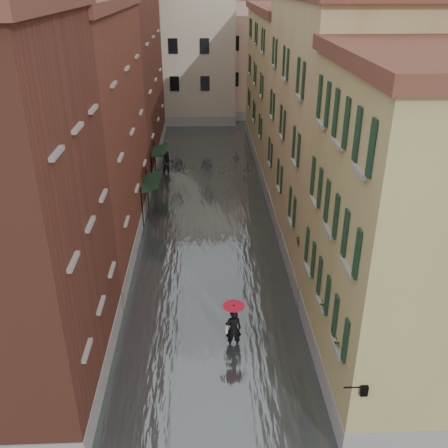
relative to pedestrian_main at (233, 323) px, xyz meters
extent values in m
plane|color=#545456|center=(-0.88, 0.40, -1.22)|extent=(120.00, 120.00, 0.00)
cube|color=#494F51|center=(-0.88, 13.40, -1.12)|extent=(10.00, 60.00, 0.20)
cube|color=maroon|center=(-7.88, 9.40, 5.03)|extent=(6.00, 14.00, 12.50)
cube|color=brown|center=(-7.88, 24.40, 5.78)|extent=(6.00, 16.00, 14.00)
cube|color=#9A864F|center=(6.12, -1.60, 4.53)|extent=(6.00, 8.00, 11.50)
cube|color=tan|center=(6.12, 9.40, 5.28)|extent=(6.00, 14.00, 13.00)
cube|color=#9A864F|center=(6.12, 24.40, 4.53)|extent=(6.00, 16.00, 11.50)
cube|color=#B5A58F|center=(-3.88, 38.40, 5.28)|extent=(12.00, 9.00, 13.00)
cube|color=tan|center=(5.12, 40.40, 4.78)|extent=(10.00, 9.00, 12.00)
cube|color=black|center=(-4.33, 12.51, 1.33)|extent=(1.09, 3.14, 0.31)
cylinder|color=black|center=(-4.83, 10.94, 0.18)|extent=(0.06, 0.06, 2.80)
cylinder|color=black|center=(-4.83, 14.07, 0.18)|extent=(0.06, 0.06, 2.80)
cube|color=black|center=(-4.33, 18.68, 1.33)|extent=(1.09, 2.67, 0.31)
cylinder|color=black|center=(-4.83, 17.35, 0.18)|extent=(0.06, 0.06, 2.80)
cylinder|color=black|center=(-4.83, 20.01, 0.18)|extent=(0.06, 0.06, 2.80)
cylinder|color=black|center=(3.17, -5.60, 1.88)|extent=(0.60, 0.05, 0.05)
cube|color=black|center=(3.47, -5.60, 1.78)|extent=(0.22, 0.22, 0.35)
cube|color=beige|center=(3.47, -5.60, 1.78)|extent=(0.14, 0.14, 0.24)
cube|color=brown|center=(3.24, -3.88, 1.93)|extent=(0.22, 0.85, 0.18)
imported|color=#265926|center=(3.24, -3.88, 2.35)|extent=(0.59, 0.51, 0.66)
cube|color=brown|center=(3.24, -1.80, 1.93)|extent=(0.22, 0.85, 0.18)
imported|color=#265926|center=(3.24, -1.80, 2.35)|extent=(0.59, 0.51, 0.66)
cube|color=brown|center=(3.24, 3.26, 1.93)|extent=(0.22, 0.85, 0.18)
imported|color=#265926|center=(3.24, 3.26, 2.35)|extent=(0.59, 0.51, 0.66)
imported|color=black|center=(0.00, 0.00, -0.30)|extent=(0.71, 0.50, 1.83)
cube|color=beige|center=(-0.28, 0.05, -0.27)|extent=(0.08, 0.30, 0.38)
cylinder|color=black|center=(0.00, 0.00, 0.13)|extent=(0.02, 0.02, 1.00)
cone|color=red|center=(0.00, 0.00, 0.70)|extent=(0.91, 0.91, 0.28)
imported|color=black|center=(-3.92, 20.50, -0.27)|extent=(1.12, 1.00, 1.89)
camera|label=1|loc=(-1.05, -16.34, 12.55)|focal=40.00mm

